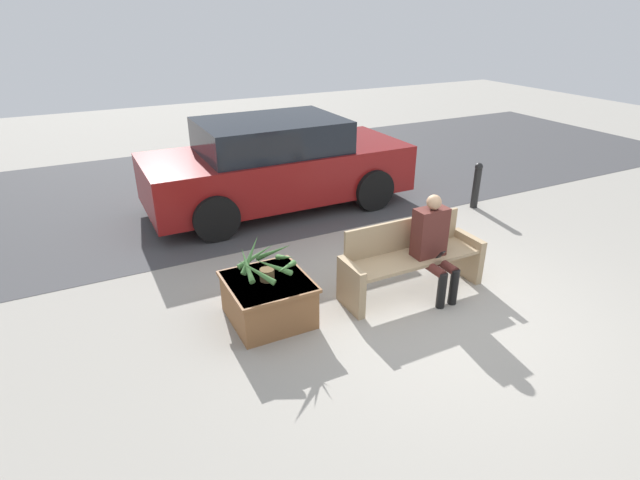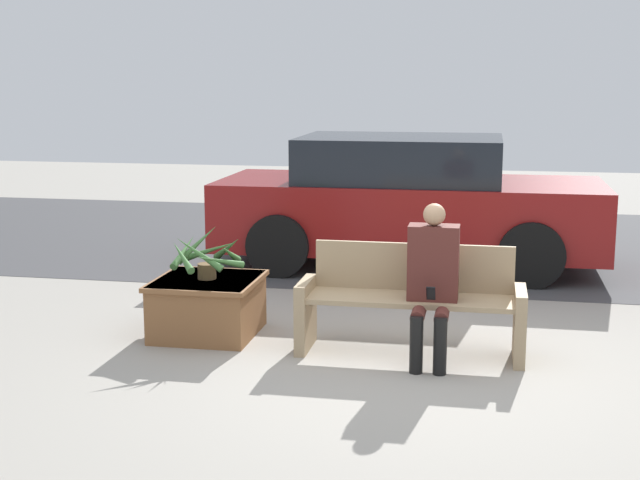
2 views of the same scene
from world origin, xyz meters
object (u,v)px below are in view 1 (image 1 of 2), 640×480
(potted_plant, at_px, (266,263))
(parked_car, at_px, (277,164))
(planter_box, at_px, (268,298))
(bollard_post, at_px, (477,184))
(bench, at_px, (410,259))
(person_seated, at_px, (433,242))

(potted_plant, height_order, parked_car, parked_car)
(planter_box, xyz_separation_m, bollard_post, (4.51, 1.59, 0.15))
(planter_box, height_order, parked_car, parked_car)
(bench, relative_size, person_seated, 1.45)
(planter_box, distance_m, parked_car, 3.55)
(planter_box, bearing_deg, bench, -5.78)
(bench, xyz_separation_m, bollard_post, (2.71, 1.78, -0.00))
(planter_box, relative_size, bollard_post, 1.13)
(planter_box, xyz_separation_m, potted_plant, (-0.00, 0.00, 0.44))
(person_seated, bearing_deg, bench, 135.44)
(parked_car, distance_m, bollard_post, 3.47)
(person_seated, xyz_separation_m, parked_car, (-0.53, 3.56, 0.07))
(parked_car, relative_size, bollard_post, 5.55)
(potted_plant, bearing_deg, person_seated, -10.32)
(person_seated, xyz_separation_m, potted_plant, (-1.98, 0.36, 0.01))
(bench, bearing_deg, potted_plant, 174.15)
(bench, bearing_deg, bollard_post, 33.23)
(planter_box, xyz_separation_m, parked_car, (1.45, 3.21, 0.50))
(bench, relative_size, potted_plant, 2.63)
(potted_plant, bearing_deg, bollard_post, 19.42)
(parked_car, bearing_deg, planter_box, -114.32)
(planter_box, bearing_deg, person_seated, -10.26)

